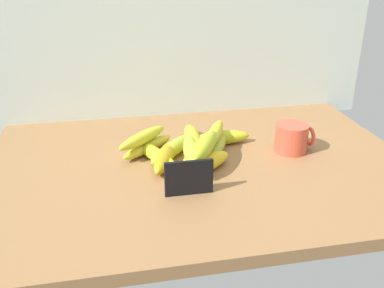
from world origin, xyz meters
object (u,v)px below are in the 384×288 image
banana_3 (190,137)px  banana_12 (143,138)px  banana_4 (155,154)px  banana_6 (172,149)px  banana_9 (191,150)px  chalkboard_sign (189,179)px  banana_11 (204,146)px  banana_5 (217,147)px  banana_7 (207,163)px  banana_0 (148,147)px  banana_1 (222,138)px  banana_10 (215,134)px  banana_2 (165,157)px  banana_8 (190,162)px  coffee_mug (292,138)px

banana_3 → banana_12: bearing=-163.3°
banana_3 → banana_4: 13.89cm
banana_6 → banana_9: bearing=-70.2°
chalkboard_sign → banana_11: size_ratio=0.63×
banana_9 → banana_5: bearing=44.2°
banana_7 → banana_5: bearing=63.2°
banana_0 → banana_1: 21.35cm
chalkboard_sign → banana_10: size_ratio=0.61×
banana_7 → banana_10: bearing=66.9°
banana_9 → banana_12: banana_9 is taller
banana_6 → banana_10: (11.66, 0.13, 3.49)cm
banana_3 → banana_7: same height
banana_5 → banana_11: banana_11 is taller
banana_2 → banana_8: bearing=-28.5°
coffee_mug → banana_11: banana_11 is taller
banana_6 → banana_9: size_ratio=1.18×
banana_4 → banana_12: size_ratio=1.07×
banana_1 → banana_4: 21.14cm
banana_10 → banana_11: size_ratio=1.03×
banana_12 → banana_0: bearing=40.5°
banana_5 → banana_8: 11.41cm
banana_7 → banana_9: (-3.87, 1.19, 3.38)cm
banana_8 → banana_9: banana_9 is taller
banana_8 → banana_11: banana_11 is taller
banana_6 → banana_7: bearing=-55.3°
banana_4 → banana_10: (16.64, 1.71, 3.71)cm
banana_1 → banana_6: 15.92cm
banana_0 → banana_10: size_ratio=1.02×
banana_3 → banana_11: size_ratio=0.92×
banana_3 → banana_6: (-6.23, -6.62, -0.09)cm
chalkboard_sign → banana_2: 16.04cm
banana_5 → banana_10: banana_10 is taller
banana_4 → banana_11: (11.63, -7.63, 4.71)cm
banana_1 → banana_0: bearing=-176.5°
chalkboard_sign → banana_2: chalkboard_sign is taller
banana_5 → banana_9: 12.76cm
banana_6 → banana_12: 8.48cm
banana_1 → banana_12: 23.01cm
coffee_mug → banana_6: size_ratio=0.53×
banana_2 → banana_0: bearing=112.8°
banana_4 → banana_12: (-2.59, 4.06, 3.14)cm
banana_4 → banana_8: same height
banana_9 → banana_12: size_ratio=0.93×
banana_0 → banana_11: 18.82cm
banana_0 → banana_8: bearing=-50.7°
banana_11 → banana_8: bearing=159.1°
banana_2 → banana_11: (9.33, -4.53, 4.43)cm
chalkboard_sign → banana_8: bearing=77.7°
banana_10 → banana_1: bearing=54.2°
banana_3 → banana_10: bearing=-50.1°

